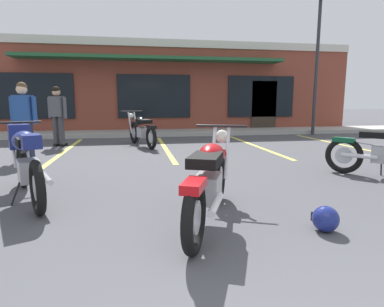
# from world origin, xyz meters

# --- Properties ---
(ground_plane) EXTENTS (80.00, 80.00, 0.00)m
(ground_plane) POSITION_xyz_m (0.00, 3.82, 0.00)
(ground_plane) COLOR #47474C
(sidewalk_kerb) EXTENTS (22.00, 1.80, 0.14)m
(sidewalk_kerb) POSITION_xyz_m (0.00, 11.83, 0.07)
(sidewalk_kerb) COLOR #A8A59E
(sidewalk_kerb) RESTS_ON ground_plane
(brick_storefront_building) EXTENTS (16.87, 6.90, 3.67)m
(brick_storefront_building) POSITION_xyz_m (0.00, 15.60, 1.84)
(brick_storefront_building) COLOR brown
(brick_storefront_building) RESTS_ON ground_plane
(painted_stall_lines) EXTENTS (10.48, 4.80, 0.01)m
(painted_stall_lines) POSITION_xyz_m (-0.00, 8.23, 0.00)
(painted_stall_lines) COLOR #DBCC4C
(painted_stall_lines) RESTS_ON ground_plane
(motorcycle_foreground_classic) EXTENTS (1.11, 1.99, 0.98)m
(motorcycle_foreground_classic) POSITION_xyz_m (-0.04, 2.70, 0.46)
(motorcycle_foreground_classic) COLOR black
(motorcycle_foreground_classic) RESTS_ON ground_plane
(motorcycle_red_sportbike) EXTENTS (1.13, 1.99, 0.98)m
(motorcycle_red_sportbike) POSITION_xyz_m (-2.22, 4.00, 0.53)
(motorcycle_red_sportbike) COLOR black
(motorcycle_red_sportbike) RESTS_ON ground_plane
(motorcycle_silver_naked) EXTENTS (0.99, 2.04, 0.98)m
(motorcycle_silver_naked) POSITION_xyz_m (-0.61, 8.70, 0.46)
(motorcycle_silver_naked) COLOR black
(motorcycle_silver_naked) RESTS_ON ground_plane
(person_in_black_shirt) EXTENTS (0.60, 0.35, 1.68)m
(person_in_black_shirt) POSITION_xyz_m (-3.15, 6.98, 0.95)
(person_in_black_shirt) COLOR black
(person_in_black_shirt) RESTS_ON ground_plane
(person_in_shorts_foreground) EXTENTS (0.58, 0.39, 1.68)m
(person_in_shorts_foreground) POSITION_xyz_m (-2.92, 9.08, 0.95)
(person_in_shorts_foreground) COLOR black
(person_in_shorts_foreground) RESTS_ON ground_plane
(helmet_on_pavement) EXTENTS (0.26, 0.26, 0.26)m
(helmet_on_pavement) POSITION_xyz_m (1.03, 2.25, 0.13)
(helmet_on_pavement) COLOR navy
(helmet_on_pavement) RESTS_ON ground_plane
(parking_lot_lamp_post) EXTENTS (0.24, 0.76, 5.02)m
(parking_lot_lamp_post) POSITION_xyz_m (5.87, 10.62, 3.25)
(parking_lot_lamp_post) COLOR #2D2D33
(parking_lot_lamp_post) RESTS_ON ground_plane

